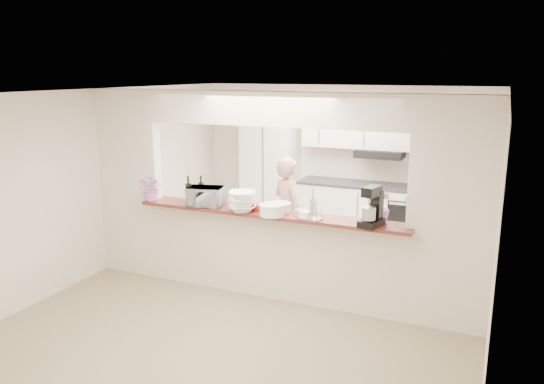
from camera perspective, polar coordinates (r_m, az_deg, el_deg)
The scene contains 19 objects.
floor at distance 6.71m, azimuth -0.14°, elevation -11.08°, with size 6.00×6.00×0.00m, color tan.
tile_overlay at distance 8.05m, azimuth 4.34°, elevation -6.90°, with size 5.00×2.90×0.01m, color beige.
partition at distance 6.25m, azimuth -0.15°, elevation 1.43°, with size 5.00×0.15×2.50m.
bar_counter at distance 6.49m, azimuth -0.16°, elevation -6.45°, with size 3.40×0.38×1.09m.
kitchen_cabinets at distance 8.92m, azimuth 5.83°, elevation 1.51°, with size 3.15×0.62×2.25m.
refrigerator at distance 8.48m, azimuth 20.18°, elevation -0.69°, with size 0.75×0.70×1.70m, color silver.
flower_left at distance 6.96m, azimuth -12.80°, elevation 0.47°, with size 0.31×0.27×0.35m, color pink.
wine_bottle_a at distance 6.66m, azimuth -8.97°, elevation -0.19°, with size 0.07×0.07×0.37m.
wine_bottle_b at distance 6.82m, azimuth -7.62°, elevation 0.05°, with size 0.07×0.07×0.34m.
toaster_oven at distance 6.60m, azimuth -7.17°, elevation -0.48°, with size 0.43×0.29×0.24m, color #A3A3A8.
serving_bowls at distance 6.30m, azimuth -3.24°, elevation -1.05°, with size 0.33×0.33×0.24m, color white.
plate_stack_a at distance 6.12m, azimuth -0.01°, elevation -1.95°, with size 0.30×0.30×0.14m.
plate_stack_b at distance 6.32m, azimuth 0.79°, elevation -1.63°, with size 0.29×0.29×0.10m.
red_bowl at distance 6.37m, azimuth -1.50°, elevation -1.65°, with size 0.16×0.16×0.07m, color maroon.
tan_bowl at distance 6.16m, azimuth 3.15°, elevation -2.19°, with size 0.15×0.15×0.07m, color tan.
utensil_caddy at distance 5.98m, azimuth 4.08°, elevation -1.97°, with size 0.28×0.19×0.24m.
stand_mixer at distance 5.79m, azimuth 10.74°, elevation -1.72°, with size 0.26×0.33×0.44m.
flower_right at distance 5.96m, azimuth 11.57°, elevation -1.51°, with size 0.20×0.20×0.36m, color #C46ABF.
person at distance 7.37m, azimuth 1.69°, elevation -2.32°, with size 0.58×0.38×1.58m, color tan.
Camera 1 is at (2.47, -5.61, 2.73)m, focal length 35.00 mm.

